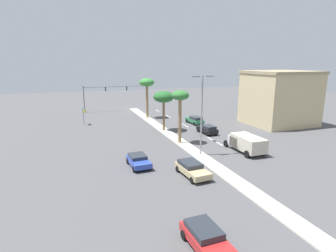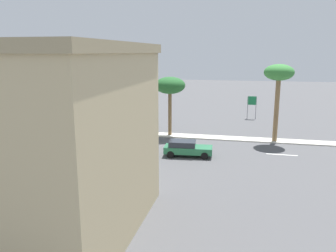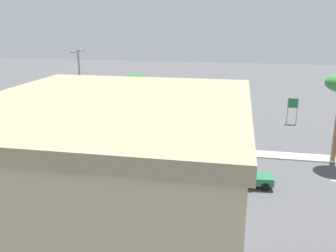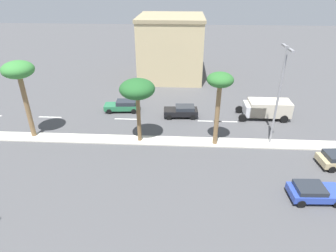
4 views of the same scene
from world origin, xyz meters
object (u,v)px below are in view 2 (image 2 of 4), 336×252
Objects in this scene: palm_tree_front at (170,86)px; sedan_green_rear at (187,148)px; palm_tree_outboard at (105,78)px; box_truck at (25,131)px; street_lamp_front at (59,83)px; sedan_tan_left at (39,117)px; sedan_blue_near at (84,113)px; directional_road_sign at (252,103)px; commercial_building at (39,140)px; palm_tree_left at (279,76)px; sedan_black_center at (115,140)px.

palm_tree_front reaches higher than sedan_green_rear.
palm_tree_outboard is 10.51m from box_truck.
sedan_tan_left is at bearing 56.17° from street_lamp_front.
palm_tree_outboard is 1.89× the size of sedan_blue_near.
palm_tree_outboard is at bearing -44.52° from box_truck.
directional_road_sign is at bearing -60.59° from street_lamp_front.
commercial_building reaches higher than palm_tree_left.
commercial_building is at bearing -146.51° from sedan_tan_left.
palm_tree_left is 2.05× the size of sedan_blue_near.
box_truck is at bearing -154.29° from sedan_tan_left.
directional_road_sign is 20.66m from sedan_green_rear.
sedan_green_rear is at bearing -124.57° from palm_tree_outboard.
palm_tree_outboard reaches higher than directional_road_sign.
sedan_black_center is 17.32m from sedan_tan_left.
palm_tree_left is (-12.76, -2.17, 4.69)m from directional_road_sign.
directional_road_sign reaches higher than sedan_black_center.
palm_tree_left is 0.83× the size of street_lamp_front.
palm_tree_left reaches higher than sedan_green_rear.
palm_tree_left is at bearing -96.97° from sedan_tan_left.
directional_road_sign is 22.90m from sedan_black_center.
palm_tree_front is at bearing -118.62° from sedan_blue_near.
commercial_building is 22.66m from palm_tree_outboard.
palm_tree_front is 1.42× the size of sedan_tan_left.
sedan_tan_left is (9.39, 14.56, -0.03)m from sedan_black_center.
palm_tree_outboard reaches higher than box_truck.
palm_tree_outboard reaches higher than sedan_blue_near.
street_lamp_front is 2.34× the size of sedan_black_center.
palm_tree_outboard is at bearing 88.37° from palm_tree_left.
street_lamp_front reaches higher than sedan_tan_left.
sedan_black_center is at bearing -122.82° from sedan_tan_left.
street_lamp_front is at bearing 89.93° from palm_tree_left.
commercial_building is at bearing 174.22° from palm_tree_front.
commercial_building is at bearing 161.48° from directional_road_sign.
directional_road_sign is 0.53× the size of box_truck.
palm_tree_left is at bearing -107.63° from sedan_blue_near.
street_lamp_front is (0.03, 24.74, -1.14)m from palm_tree_left.
sedan_black_center is (15.69, 2.04, -4.15)m from commercial_building.
street_lamp_front is 18.58m from sedan_green_rear.
sedan_tan_left is at bearing 74.16° from palm_tree_outboard.
sedan_blue_near is at bearing -43.51° from sedan_tan_left.
commercial_building is 25.44m from palm_tree_left.
sedan_black_center is (-6.24, -3.46, -5.62)m from palm_tree_outboard.
box_truck is at bearing 135.48° from palm_tree_outboard.
sedan_tan_left is 0.76× the size of box_truck.
box_truck reaches higher than sedan_black_center.
palm_tree_left is at bearing -90.07° from street_lamp_front.
palm_tree_front is at bearing 143.37° from directional_road_sign.
street_lamp_front is at bearing -123.83° from sedan_tan_left.
commercial_building reaches higher than sedan_green_rear.
palm_tree_left is (21.39, -13.61, 2.05)m from commercial_building.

